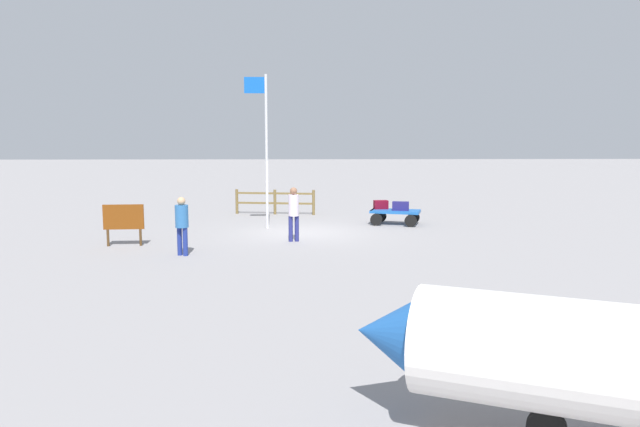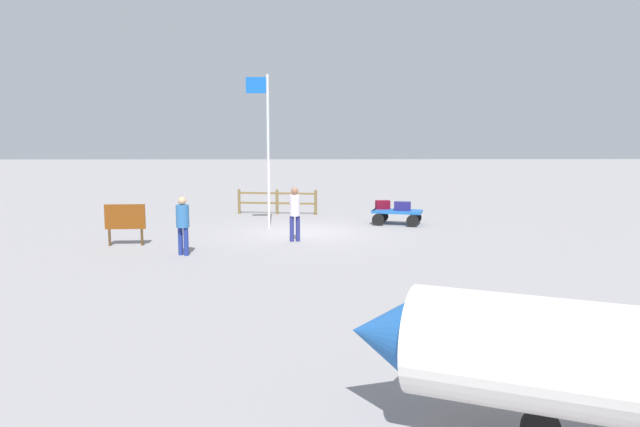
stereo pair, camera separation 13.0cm
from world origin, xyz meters
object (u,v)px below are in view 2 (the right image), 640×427
Objects in this scene: worker_trailing at (183,221)px; signboard at (125,219)px; luggage_cart at (397,214)px; flagpole at (266,140)px; suitcase_olive at (402,206)px; worker_lead at (295,210)px; suitcase_tan at (383,205)px.

worker_trailing is 1.30× the size of signboard.
flagpole is (4.93, 0.84, 2.83)m from luggage_cart.
signboard reaches higher than suitcase_olive.
flagpole is at bearing -112.51° from worker_trailing.
signboard is at bearing 7.28° from worker_lead.
worker_lead is 1.35× the size of signboard.
suitcase_olive is at bearing -171.85° from flagpole.
flagpole is (4.43, 1.21, 2.51)m from suitcase_tan.
suitcase_tan is 8.96m from worker_trailing.
flagpole reaches higher than suitcase_olive.
worker_trailing is at bearing 67.49° from flagpole.
flagpole is at bearing -140.59° from signboard.
suitcase_tan is 0.10× the size of flagpole.
flagpole is (5.13, 0.74, 2.51)m from suitcase_olive.
luggage_cart is 0.39m from suitcase_olive.
luggage_cart is 3.60× the size of suitcase_tan.
worker_lead is 1.04× the size of worker_trailing.
suitcase_olive is 0.38× the size of worker_lead.
suitcase_tan is (0.50, -0.36, 0.31)m from luggage_cart.
suitcase_olive is at bearing -141.61° from worker_trailing.
suitcase_tan is 0.44× the size of signboard.
suitcase_tan is at bearing -151.68° from signboard.
suitcase_tan is 9.77m from signboard.
worker_trailing is at bearing 38.39° from suitcase_olive.
suitcase_tan is at bearing -130.06° from worker_lead.
suitcase_olive reaches higher than suitcase_tan.
luggage_cart is 1.16× the size of worker_lead.
worker_lead is (3.33, 3.96, 0.30)m from suitcase_tan.
worker_lead is at bearing 40.87° from suitcase_olive.
suitcase_tan is at bearing -164.75° from flagpole.
worker_trailing is 5.81m from flagpole.
worker_lead is at bearing -172.72° from signboard.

